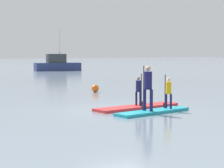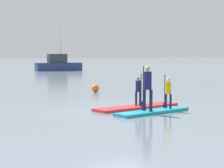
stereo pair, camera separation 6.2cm
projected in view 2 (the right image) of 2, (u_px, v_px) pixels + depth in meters
The scene contains 8 objects.
ground_plane at pixel (119, 110), 15.24m from camera, with size 240.00×240.00×0.00m, color gray.
paddleboard_near at pixel (138, 107), 15.81m from camera, with size 3.70×1.14×0.10m.
paddler_child_solo at pixel (138, 89), 15.76m from camera, with size 0.21×0.38×1.19m.
paddleboard_far at pixel (154, 112), 14.58m from camera, with size 3.15×1.09×0.10m.
paddler_adult at pixel (147, 85), 14.33m from camera, with size 0.30×0.48×1.52m.
paddler_child_front at pixel (168, 91), 15.01m from camera, with size 0.21×0.38×1.18m.
motor_boat_small_navy at pixel (58, 64), 47.59m from camera, with size 5.24×2.45×4.72m.
mooring_buoy_mid at pixel (95, 88), 22.22m from camera, with size 0.39×0.39×0.39m, color orange.
Camera 2 is at (-8.20, -12.71, 2.08)m, focal length 68.73 mm.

